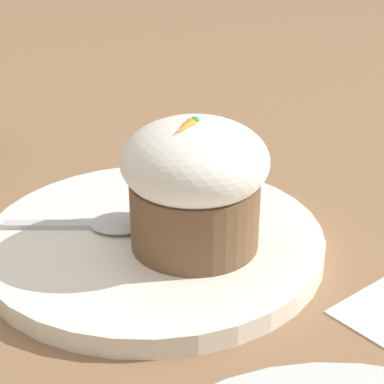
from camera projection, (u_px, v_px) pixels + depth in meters
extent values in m
plane|color=#846042|center=(154.00, 249.00, 0.51)|extent=(4.00, 4.00, 0.00)
cylinder|color=white|center=(154.00, 240.00, 0.50)|extent=(0.27, 0.27, 0.02)
cylinder|color=brown|center=(192.00, 215.00, 0.47)|extent=(0.10, 0.10, 0.05)
ellipsoid|color=white|center=(192.00, 162.00, 0.45)|extent=(0.11, 0.11, 0.06)
cone|color=orange|center=(184.00, 128.00, 0.43)|extent=(0.02, 0.01, 0.01)
sphere|color=green|center=(192.00, 124.00, 0.44)|extent=(0.01, 0.01, 0.01)
cube|color=#B7B7BC|center=(52.00, 225.00, 0.51)|extent=(0.05, 0.07, 0.00)
ellipsoid|color=#B7B7BC|center=(120.00, 223.00, 0.51)|extent=(0.06, 0.06, 0.01)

